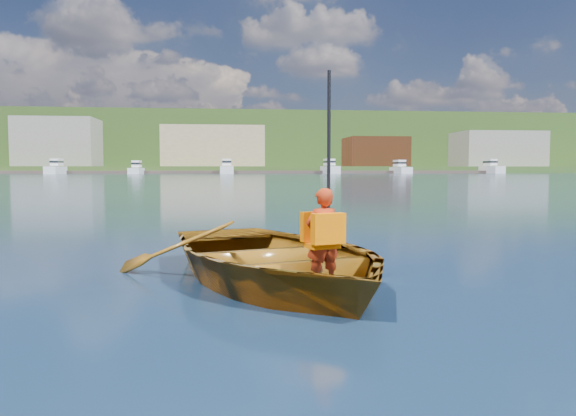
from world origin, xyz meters
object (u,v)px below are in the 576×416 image
object	(u,v)px
dock	(208,172)
rowboat	(273,257)
child_paddler	(323,235)
marina_yachts	(242,168)

from	to	relation	value
dock	rowboat	bearing A→B (deg)	-87.98
child_paddler	dock	size ratio (longest dim) A/B	0.01
child_paddler	marina_yachts	xyz separation A→B (m)	(3.42, 144.30, 0.77)
dock	marina_yachts	world-z (taller)	marina_yachts
dock	marina_yachts	size ratio (longest dim) A/B	1.12
rowboat	child_paddler	distance (m)	0.97
rowboat	child_paddler	bearing A→B (deg)	-61.83
rowboat	child_paddler	xyz separation A→B (m)	(0.43, -0.80, 0.34)
rowboat	dock	world-z (taller)	dock
marina_yachts	rowboat	bearing A→B (deg)	-91.54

